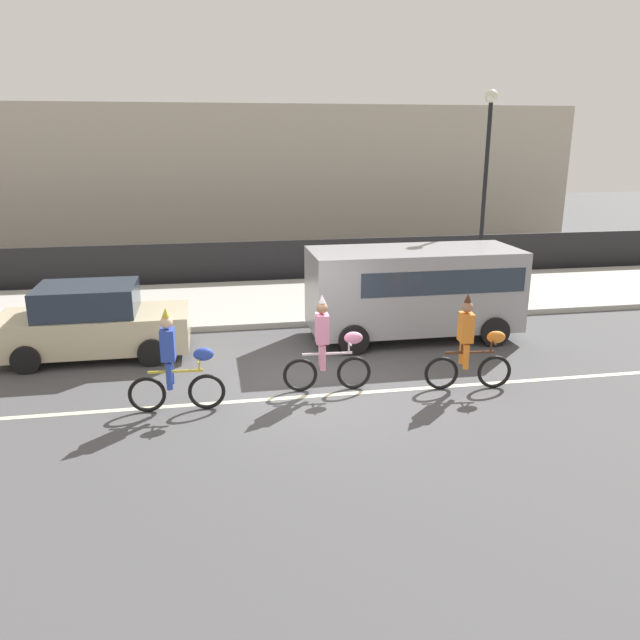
# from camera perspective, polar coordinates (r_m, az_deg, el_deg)

# --- Properties ---
(ground_plane) EXTENTS (80.00, 80.00, 0.00)m
(ground_plane) POSITION_cam_1_polar(r_m,az_deg,el_deg) (12.43, -0.36, -6.04)
(ground_plane) COLOR #4C4C4F
(road_centre_line) EXTENTS (36.00, 0.14, 0.01)m
(road_centre_line) POSITION_cam_1_polar(r_m,az_deg,el_deg) (11.97, 0.06, -6.92)
(road_centre_line) COLOR beige
(road_centre_line) RESTS_ON ground
(sidewalk_curb) EXTENTS (60.00, 5.00, 0.15)m
(sidewalk_curb) POSITION_cam_1_polar(r_m,az_deg,el_deg) (18.52, -3.82, 1.76)
(sidewalk_curb) COLOR #ADAAA3
(sidewalk_curb) RESTS_ON ground
(fence_line) EXTENTS (40.00, 0.08, 1.40)m
(fence_line) POSITION_cam_1_polar(r_m,az_deg,el_deg) (21.20, -4.75, 5.35)
(fence_line) COLOR black
(fence_line) RESTS_ON ground
(building_backdrop) EXTENTS (28.00, 8.00, 5.99)m
(building_backdrop) POSITION_cam_1_polar(r_m,az_deg,el_deg) (29.41, -7.50, 12.86)
(building_backdrop) COLOR #B2A899
(building_backdrop) RESTS_ON ground
(parade_cyclist_cobalt) EXTENTS (1.72, 0.50, 1.92)m
(parade_cyclist_cobalt) POSITION_cam_1_polar(r_m,az_deg,el_deg) (11.34, -13.02, -4.17)
(parade_cyclist_cobalt) COLOR black
(parade_cyclist_cobalt) RESTS_ON ground
(parade_cyclist_pink) EXTENTS (1.72, 0.50, 1.92)m
(parade_cyclist_pink) POSITION_cam_1_polar(r_m,az_deg,el_deg) (11.94, 0.73, -2.68)
(parade_cyclist_pink) COLOR black
(parade_cyclist_pink) RESTS_ON ground
(parade_cyclist_orange) EXTENTS (1.72, 0.50, 1.92)m
(parade_cyclist_orange) POSITION_cam_1_polar(r_m,az_deg,el_deg) (12.35, 13.58, -2.49)
(parade_cyclist_orange) COLOR black
(parade_cyclist_orange) RESTS_ON ground
(parked_van_grey) EXTENTS (5.00, 2.22, 2.18)m
(parked_van_grey) POSITION_cam_1_polar(r_m,az_deg,el_deg) (15.25, 8.78, 3.07)
(parked_van_grey) COLOR #99999E
(parked_van_grey) RESTS_ON ground
(parked_car_beige) EXTENTS (4.10, 1.92, 1.64)m
(parked_car_beige) POSITION_cam_1_polar(r_m,az_deg,el_deg) (14.72, -20.04, -0.24)
(parked_car_beige) COLOR beige
(parked_car_beige) RESTS_ON ground
(street_lamp_post) EXTENTS (0.36, 0.36, 5.86)m
(street_lamp_post) POSITION_cam_1_polar(r_m,az_deg,el_deg) (18.97, 14.98, 13.58)
(street_lamp_post) COLOR black
(street_lamp_post) RESTS_ON sidewalk_curb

